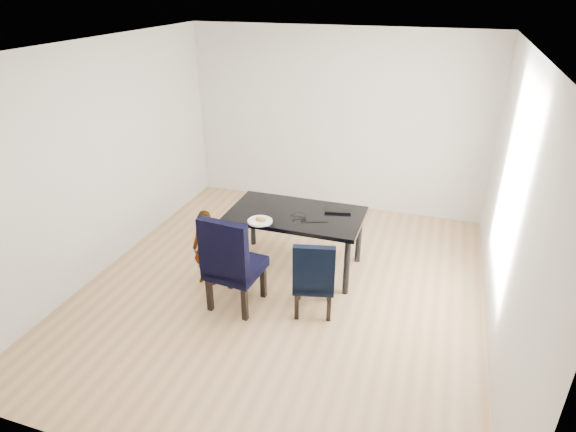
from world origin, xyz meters
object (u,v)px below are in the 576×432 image
(chair_right, at_px, (314,275))
(child, at_px, (206,248))
(dining_table, at_px, (296,240))
(laptop, at_px, (338,209))
(plate, at_px, (260,221))
(chair_left, at_px, (235,260))

(chair_right, bearing_deg, child, 161.12)
(dining_table, relative_size, child, 1.74)
(dining_table, bearing_deg, laptop, 26.14)
(child, height_order, plate, child)
(dining_table, relative_size, chair_left, 1.42)
(plate, bearing_deg, laptop, 36.22)
(plate, bearing_deg, chair_left, -95.90)
(chair_right, height_order, child, child)
(child, bearing_deg, dining_table, 34.11)
(child, bearing_deg, chair_left, -31.80)
(child, height_order, laptop, child)
(child, relative_size, plate, 3.18)
(dining_table, height_order, chair_left, chair_left)
(plate, bearing_deg, chair_right, -29.07)
(dining_table, relative_size, chair_right, 1.79)
(chair_left, height_order, plate, chair_left)
(chair_left, relative_size, child, 1.22)
(chair_right, bearing_deg, laptop, 75.84)
(chair_right, height_order, plate, chair_right)
(chair_left, distance_m, plate, 0.62)
(child, distance_m, laptop, 1.64)
(laptop, bearing_deg, chair_left, 42.43)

